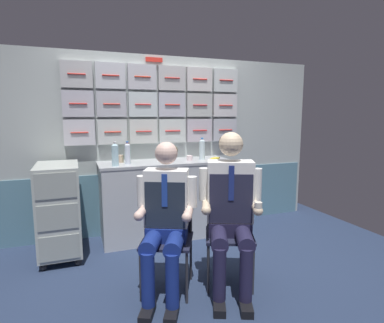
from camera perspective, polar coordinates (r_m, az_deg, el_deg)
name	(u,v)px	position (r m, az deg, el deg)	size (l,w,h in m)	color
ground	(203,280)	(3.02, 2.05, -20.56)	(4.80, 4.80, 0.04)	#232F4A
galley_bulkhead	(161,142)	(3.96, -5.59, 3.56)	(4.20, 0.14, 2.15)	#AEB8B5
galley_counter	(167,199)	(3.80, -4.58, -6.73)	(1.55, 0.53, 0.91)	#B7BBC0
service_trolley	(59,208)	(3.49, -22.85, -7.75)	(0.40, 0.65, 0.96)	black
folding_chair_left	(169,226)	(2.72, -4.24, -11.60)	(0.53, 0.53, 0.84)	#2D2D33
crew_member_left	(165,214)	(2.52, -4.85, -9.39)	(0.56, 0.66, 1.24)	black
folding_chair_center	(229,222)	(2.84, 6.66, -10.74)	(0.52, 0.52, 0.84)	#2D2D33
crew_member_center	(231,204)	(2.63, 6.99, -7.53)	(0.58, 0.72, 1.31)	black
water_bottle_short	(128,153)	(3.66, -11.53, 1.51)	(0.07, 0.07, 0.23)	#46A05C
sparkling_bottle_green	(202,149)	(3.83, 1.85, 2.23)	(0.07, 0.07, 0.27)	silver
water_bottle_blue_cap	(115,154)	(3.43, -13.71, 1.24)	(0.07, 0.07, 0.26)	#AED7E3
water_bottle_tall	(128,153)	(3.55, -11.56, 1.45)	(0.06, 0.06, 0.25)	silver
espresso_cup_small	(190,158)	(3.77, -0.44, 0.69)	(0.07, 0.07, 0.06)	silver
coffee_cup_white	(121,159)	(3.69, -12.71, 0.53)	(0.06, 0.06, 0.09)	tan
paper_cup_tan	(170,159)	(3.58, -4.04, 0.44)	(0.06, 0.06, 0.08)	silver
snack_banana	(215,159)	(3.78, 4.14, 0.51)	(0.17, 0.10, 0.04)	yellow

